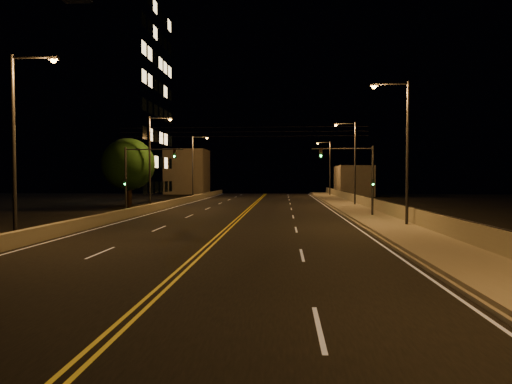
# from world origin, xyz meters

# --- Properties ---
(ground) EXTENTS (160.00, 160.00, 0.00)m
(ground) POSITION_xyz_m (0.00, 0.00, 0.00)
(ground) COLOR black
(ground) RESTS_ON ground
(road) EXTENTS (18.00, 120.00, 0.02)m
(road) POSITION_xyz_m (0.00, 20.00, 0.01)
(road) COLOR black
(road) RESTS_ON ground
(sidewalk) EXTENTS (3.60, 120.00, 0.30)m
(sidewalk) POSITION_xyz_m (10.80, 20.00, 0.15)
(sidewalk) COLOR gray
(sidewalk) RESTS_ON ground
(curb) EXTENTS (0.14, 120.00, 0.15)m
(curb) POSITION_xyz_m (8.93, 20.00, 0.07)
(curb) COLOR gray
(curb) RESTS_ON ground
(parapet_wall) EXTENTS (0.30, 120.00, 1.00)m
(parapet_wall) POSITION_xyz_m (12.45, 20.00, 0.80)
(parapet_wall) COLOR gray
(parapet_wall) RESTS_ON sidewalk
(jersey_barrier) EXTENTS (0.45, 120.00, 0.78)m
(jersey_barrier) POSITION_xyz_m (-9.30, 20.00, 0.39)
(jersey_barrier) COLOR gray
(jersey_barrier) RESTS_ON ground
(distant_building_right) EXTENTS (6.00, 10.00, 5.47)m
(distant_building_right) POSITION_xyz_m (16.50, 71.72, 2.73)
(distant_building_right) COLOR gray
(distant_building_right) RESTS_ON ground
(distant_building_left) EXTENTS (8.00, 8.00, 9.00)m
(distant_building_left) POSITION_xyz_m (-16.00, 78.14, 4.50)
(distant_building_left) COLOR gray
(distant_building_left) RESTS_ON ground
(parapet_rail) EXTENTS (0.06, 120.00, 0.06)m
(parapet_rail) POSITION_xyz_m (12.45, 20.00, 1.33)
(parapet_rail) COLOR black
(parapet_rail) RESTS_ON parapet_wall
(lane_markings) EXTENTS (17.32, 116.00, 0.00)m
(lane_markings) POSITION_xyz_m (0.00, 19.93, 0.02)
(lane_markings) COLOR silver
(lane_markings) RESTS_ON road
(streetlight_1) EXTENTS (2.55, 0.28, 9.66)m
(streetlight_1) POSITION_xyz_m (11.53, 20.59, 5.55)
(streetlight_1) COLOR #2D2D33
(streetlight_1) RESTS_ON ground
(streetlight_2) EXTENTS (2.55, 0.28, 9.66)m
(streetlight_2) POSITION_xyz_m (11.53, 41.30, 5.55)
(streetlight_2) COLOR #2D2D33
(streetlight_2) RESTS_ON ground
(streetlight_3) EXTENTS (2.55, 0.28, 9.66)m
(streetlight_3) POSITION_xyz_m (11.53, 67.88, 5.55)
(streetlight_3) COLOR #2D2D33
(streetlight_3) RESTS_ON ground
(streetlight_4) EXTENTS (2.55, 0.28, 9.66)m
(streetlight_4) POSITION_xyz_m (-9.93, 13.11, 5.55)
(streetlight_4) COLOR #2D2D33
(streetlight_4) RESTS_ON ground
(streetlight_5) EXTENTS (2.55, 0.28, 9.66)m
(streetlight_5) POSITION_xyz_m (-9.93, 35.47, 5.55)
(streetlight_5) COLOR #2D2D33
(streetlight_5) RESTS_ON ground
(streetlight_6) EXTENTS (2.55, 0.28, 9.66)m
(streetlight_6) POSITION_xyz_m (-9.93, 56.43, 5.55)
(streetlight_6) COLOR #2D2D33
(streetlight_6) RESTS_ON ground
(traffic_signal_right) EXTENTS (5.11, 0.31, 5.97)m
(traffic_signal_right) POSITION_xyz_m (9.98, 27.63, 3.79)
(traffic_signal_right) COLOR #2D2D33
(traffic_signal_right) RESTS_ON ground
(traffic_signal_left) EXTENTS (5.11, 0.31, 5.97)m
(traffic_signal_left) POSITION_xyz_m (-8.78, 27.63, 3.79)
(traffic_signal_left) COLOR #2D2D33
(traffic_signal_left) RESTS_ON ground
(overhead_wires) EXTENTS (22.00, 0.03, 0.83)m
(overhead_wires) POSITION_xyz_m (0.00, 29.50, 7.40)
(overhead_wires) COLOR black
(building_tower) EXTENTS (24.00, 15.00, 29.59)m
(building_tower) POSITION_xyz_m (-25.70, 50.49, 14.22)
(building_tower) COLOR gray
(building_tower) RESTS_ON ground
(tree_0) EXTENTS (5.62, 5.62, 7.62)m
(tree_0) POSITION_xyz_m (-13.10, 37.20, 4.80)
(tree_0) COLOR black
(tree_0) RESTS_ON ground
(tree_1) EXTENTS (5.12, 5.12, 6.94)m
(tree_1) POSITION_xyz_m (-15.53, 44.30, 4.37)
(tree_1) COLOR black
(tree_1) RESTS_ON ground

